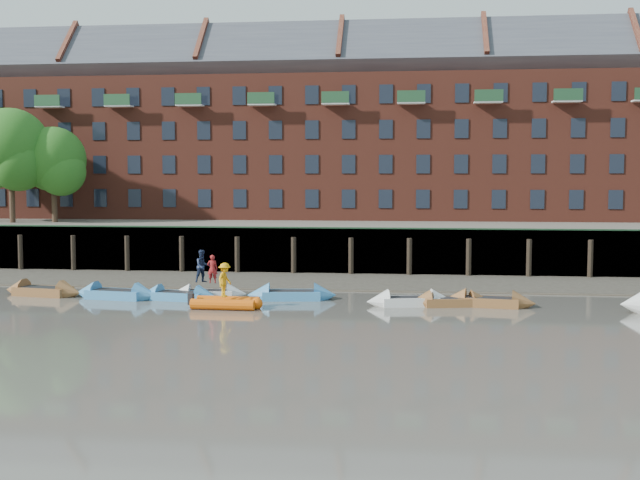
% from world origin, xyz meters
% --- Properties ---
extents(ground, '(220.00, 220.00, 0.00)m').
position_xyz_m(ground, '(0.00, 0.00, 0.00)').
color(ground, '#5B5850').
rests_on(ground, ground).
extents(foreshore, '(110.00, 8.00, 0.50)m').
position_xyz_m(foreshore, '(0.00, 18.00, 0.00)').
color(foreshore, '#3D382F').
rests_on(foreshore, ground).
extents(mud_band, '(110.00, 1.60, 0.10)m').
position_xyz_m(mud_band, '(0.00, 14.60, 0.00)').
color(mud_band, '#4C4336').
rests_on(mud_band, ground).
extents(river_wall, '(110.00, 1.23, 3.30)m').
position_xyz_m(river_wall, '(-0.00, 22.38, 1.59)').
color(river_wall, '#2D2A26').
rests_on(river_wall, ground).
extents(bank_terrace, '(110.00, 28.00, 3.20)m').
position_xyz_m(bank_terrace, '(0.00, 36.00, 1.60)').
color(bank_terrace, '#5E594D').
rests_on(bank_terrace, ground).
extents(apartment_terrace, '(80.60, 15.56, 20.98)m').
position_xyz_m(apartment_terrace, '(-0.00, 36.99, 12.82)').
color(apartment_terrace, brown).
rests_on(apartment_terrace, bank_terrace).
extents(tree_cluster, '(11.76, 7.74, 9.40)m').
position_xyz_m(tree_cluster, '(-25.62, 27.35, 9.00)').
color(tree_cluster, '#3A281C').
rests_on(tree_cluster, bank_terrace).
extents(rowboat_0, '(5.12, 2.28, 1.44)m').
position_xyz_m(rowboat_0, '(-14.80, 10.25, 0.25)').
color(rowboat_0, brown).
rests_on(rowboat_0, ground).
extents(rowboat_1, '(5.16, 2.17, 1.45)m').
position_xyz_m(rowboat_1, '(-10.19, 9.60, 0.26)').
color(rowboat_1, '#3C85BB').
rests_on(rowboat_1, ground).
extents(rowboat_2, '(4.70, 2.00, 1.32)m').
position_xyz_m(rowboat_2, '(-6.60, 9.55, 0.23)').
color(rowboat_2, '#3C85BB').
rests_on(rowboat_2, ground).
extents(rowboat_3, '(4.37, 1.69, 1.24)m').
position_xyz_m(rowboat_3, '(-5.15, 10.53, 0.22)').
color(rowboat_3, silver).
rests_on(rowboat_3, ground).
extents(rowboat_4, '(5.09, 2.03, 1.44)m').
position_xyz_m(rowboat_4, '(-0.43, 10.42, 0.25)').
color(rowboat_4, '#3C85BB').
rests_on(rowboat_4, ground).
extents(rowboat_5, '(4.80, 2.22, 1.34)m').
position_xyz_m(rowboat_5, '(6.09, 9.07, 0.24)').
color(rowboat_5, silver).
rests_on(rowboat_5, ground).
extents(rowboat_6, '(4.58, 2.10, 1.28)m').
position_xyz_m(rowboat_6, '(8.23, 9.18, 0.23)').
color(rowboat_6, brown).
rests_on(rowboat_6, ground).
extents(rowboat_7, '(4.96, 2.15, 1.39)m').
position_xyz_m(rowboat_7, '(10.21, 9.30, 0.25)').
color(rowboat_7, brown).
rests_on(rowboat_7, ground).
extents(rib_tender, '(3.66, 1.81, 0.63)m').
position_xyz_m(rib_tender, '(-3.25, 7.16, 0.27)').
color(rib_tender, '#E65A0A').
rests_on(rib_tender, ground).
extents(person_rower_a, '(0.62, 0.44, 1.60)m').
position_xyz_m(person_rower_a, '(-4.94, 10.57, 1.63)').
color(person_rower_a, maroon).
rests_on(person_rower_a, rowboat_3).
extents(person_rower_b, '(1.14, 1.11, 1.85)m').
position_xyz_m(person_rower_b, '(-5.55, 10.74, 1.76)').
color(person_rower_b, '#19233F').
rests_on(person_rower_b, rowboat_3).
extents(person_rib_crew, '(0.90, 1.26, 1.77)m').
position_xyz_m(person_rib_crew, '(-3.43, 7.19, 1.47)').
color(person_rib_crew, orange).
rests_on(person_rib_crew, rib_tender).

